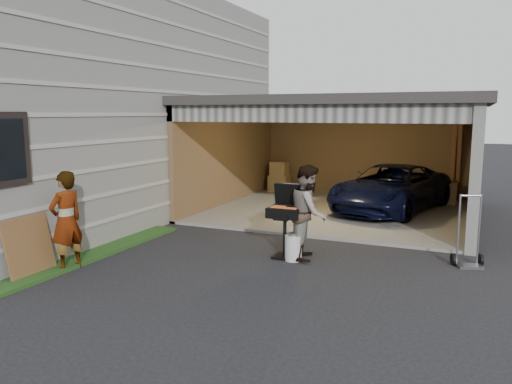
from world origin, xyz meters
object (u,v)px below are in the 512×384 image
(bbq_grill, at_px, (286,215))
(minivan, at_px, (391,190))
(woman, at_px, (66,221))
(propane_tank, at_px, (293,248))
(hand_truck, at_px, (468,253))
(man, at_px, (309,212))
(plywood_panel, at_px, (29,247))

(bbq_grill, bearing_deg, minivan, 77.79)
(woman, distance_m, bbq_grill, 3.64)
(minivan, xyz_separation_m, bbq_grill, (-1.05, -4.87, 0.19))
(propane_tank, bearing_deg, hand_truck, 17.24)
(propane_tank, xyz_separation_m, hand_truck, (2.78, 0.86, 0.01))
(minivan, distance_m, man, 4.80)
(minivan, height_order, plywood_panel, minivan)
(propane_tank, height_order, hand_truck, hand_truck)
(propane_tank, bearing_deg, plywood_panel, -144.92)
(minivan, height_order, bbq_grill, bbq_grill)
(hand_truck, bearing_deg, minivan, 93.51)
(man, relative_size, propane_tank, 3.73)
(plywood_panel, xyz_separation_m, hand_truck, (6.27, 3.31, -0.24))
(man, height_order, bbq_grill, man)
(plywood_panel, bearing_deg, minivan, 59.65)
(propane_tank, height_order, plywood_panel, plywood_panel)
(minivan, height_order, propane_tank, minivan)
(woman, relative_size, propane_tank, 3.66)
(plywood_panel, relative_size, hand_truck, 0.79)
(propane_tank, xyz_separation_m, plywood_panel, (-3.49, -2.45, 0.25))
(bbq_grill, height_order, plywood_panel, bbq_grill)
(woman, bearing_deg, propane_tank, 130.08)
(plywood_panel, bearing_deg, bbq_grill, 37.88)
(hand_truck, bearing_deg, plywood_panel, -173.58)
(minivan, height_order, woman, woman)
(man, bearing_deg, minivan, -19.44)
(plywood_panel, bearing_deg, man, 36.14)
(minivan, xyz_separation_m, propane_tank, (-0.86, -4.98, -0.36))
(man, xyz_separation_m, hand_truck, (2.59, 0.63, -0.59))
(propane_tank, relative_size, plywood_panel, 0.46)
(man, xyz_separation_m, propane_tank, (-0.19, -0.24, -0.60))
(minivan, height_order, man, man)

